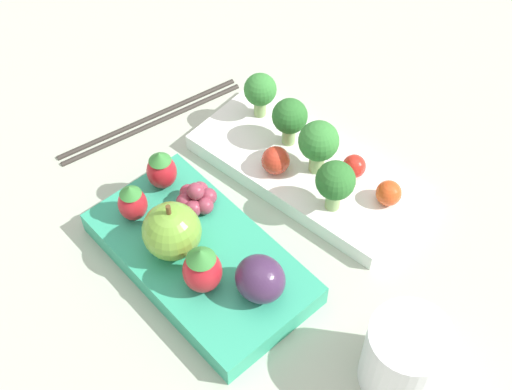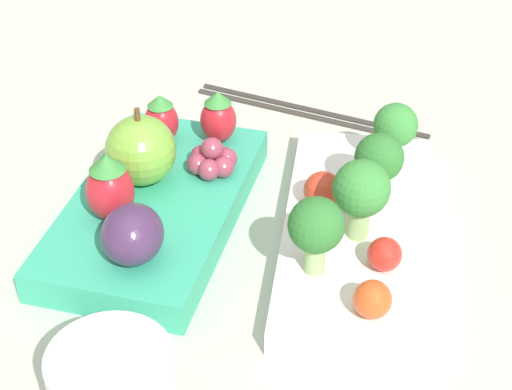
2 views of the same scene
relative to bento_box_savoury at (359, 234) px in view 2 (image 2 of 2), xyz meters
The scene contains 17 objects.
ground_plane 0.07m from the bento_box_savoury, 79.95° to the right, with size 4.00×4.00×0.00m, color #ADB7A3.
bento_box_savoury is the anchor object (origin of this frame).
bento_box_fruit 0.15m from the bento_box_savoury, 88.82° to the right, with size 0.21×0.13×0.02m.
broccoli_floret_0 0.05m from the bento_box_savoury, ahead, with size 0.04×0.04×0.06m.
broccoli_floret_1 0.07m from the bento_box_savoury, 25.29° to the right, with size 0.04×0.04×0.06m.
broccoli_floret_2 0.05m from the bento_box_savoury, 165.92° to the left, with size 0.03×0.03×0.05m.
broccoli_floret_3 0.09m from the bento_box_savoury, 168.17° to the left, with size 0.03×0.03×0.05m.
cherry_tomato_0 0.04m from the bento_box_savoury, 117.81° to the right, with size 0.03×0.03×0.03m.
cherry_tomato_1 0.09m from the bento_box_savoury, ahead, with size 0.02×0.02×0.02m.
cherry_tomato_2 0.05m from the bento_box_savoury, 23.93° to the left, with size 0.02×0.02×0.02m.
apple 0.17m from the bento_box_savoury, 95.21° to the right, with size 0.05×0.05×0.06m.
strawberry_0 0.18m from the bento_box_savoury, 112.70° to the right, with size 0.03×0.03×0.04m.
strawberry_1 0.18m from the bento_box_savoury, 79.60° to the right, with size 0.03×0.03×0.05m.
strawberry_2 0.14m from the bento_box_savoury, 122.91° to the right, with size 0.03×0.03×0.04m.
plum 0.16m from the bento_box_savoury, 63.49° to the right, with size 0.04×0.04×0.04m.
grape_cluster 0.12m from the bento_box_savoury, 107.38° to the right, with size 0.04×0.04×0.03m.
chopsticks_pair 0.18m from the bento_box_savoury, 160.84° to the right, with size 0.06×0.21×0.01m.
Camera 2 is at (0.45, 0.09, 0.39)m, focal length 60.00 mm.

